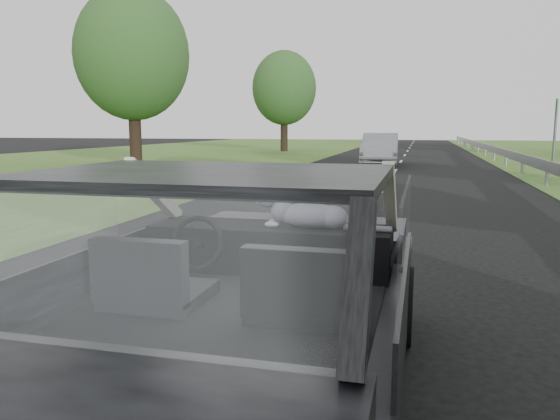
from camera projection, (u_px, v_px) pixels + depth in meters
The scene contains 11 objects.
ground at pixel (242, 414), 3.16m from camera, with size 140.00×140.00×0.00m, color black.
subject_car at pixel (241, 293), 3.05m from camera, with size 1.80×4.00×1.45m, color #212327.
dashboard at pixel (270, 248), 3.63m from camera, with size 1.58×0.45×0.30m, color black.
driver_seat at pixel (150, 275), 2.85m from camera, with size 0.50×0.72×0.42m, color black.
passenger_seat at pixel (299, 286), 2.65m from camera, with size 0.50×0.72×0.42m, color black.
steering_wheel at pixel (197, 243), 3.44m from camera, with size 0.36×0.36×0.04m, color black.
cat at pixel (310, 214), 3.50m from camera, with size 0.63×0.19×0.28m, color slate.
other_car at pixel (380, 149), 23.32m from camera, with size 1.67×4.23×1.39m, color #B7BAC2.
highway_sign at pixel (555, 133), 22.72m from camera, with size 0.11×1.12×2.80m, color #0B5416.
tree_5 at pixel (133, 81), 22.40m from camera, with size 4.65×4.65×7.05m, color #295B21, non-canonical shape.
tree_6 at pixel (284, 103), 36.87m from camera, with size 4.31×4.31×6.53m, color #295B21, non-canonical shape.
Camera 1 is at (0.95, -2.80, 1.64)m, focal length 35.00 mm.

